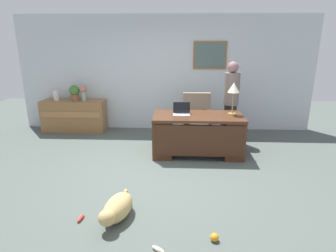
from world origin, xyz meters
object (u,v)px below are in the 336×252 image
Objects in this scene: armchair at (197,119)px; person_standing at (231,101)px; potted_plant at (75,92)px; vase_with_flowers at (83,91)px; desk at (198,134)px; dog_lying at (117,209)px; dog_toy_ball at (214,237)px; vase_empty at (56,96)px; credenza at (74,116)px; dog_toy_bone at (158,249)px; desk_lamp at (234,90)px; laptop at (181,112)px; dog_toy_plush at (81,218)px.

person_standing is (0.70, -0.09, 0.42)m from armchair.
vase_with_flowers is at bearing 0.00° from potted_plant.
desk is 4.74× the size of vase_with_flowers.
dog_lying reaches higher than dog_toy_ball.
person_standing is 7.62× the size of vase_empty.
credenza is 0.87× the size of person_standing.
dog_toy_bone is at bearing -162.70° from dog_toy_ball.
desk_lamp reaches higher than armchair.
potted_plant is (-3.56, 0.59, 0.06)m from person_standing.
desk_lamp is (-0.08, -0.67, 0.37)m from person_standing.
vase_with_flowers is at bearing 150.63° from laptop.
vase_with_flowers is at bearing 152.56° from desk.
dog_lying is 3.07m from desk_lamp.
desk_lamp is at bearing 52.28° from dog_lying.
person_standing reaches higher than dog_toy_ball.
dog_toy_ball is (3.35, -3.88, -0.82)m from vase_empty.
person_standing is at bearing -7.59° from armchair.
dog_toy_plush is (-1.01, 0.52, 0.00)m from dog_toy_bone.
vase_with_flowers reaches higher than dog_toy_ball.
dog_toy_bone is (2.34, -4.07, -0.35)m from credenza.
dog_toy_bone is at bearing -44.15° from dog_lying.
vase_with_flowers reaches higher than armchair.
armchair is 2.74m from vase_with_flowers.
credenza is 0.58m from potted_plant.
desk is 2.54m from dog_toy_ball.
desk is 10.06× the size of dog_toy_bone.
dog_toy_ball is at bearing -11.25° from dog_toy_plush.
dog_toy_plush is (1.33, -3.55, -0.35)m from credenza.
desk_lamp is at bearing -21.16° from vase_with_flowers.
credenza is at bearing 153.29° from laptop.
credenza is 4.14× the size of potted_plant.
laptop reaches higher than desk.
dog_lying is 4.37× the size of dog_toy_bone.
dog_toy_plush is at bearing -64.18° from vase_empty.
credenza is 4.66× the size of laptop.
credenza is at bearing 170.76° from person_standing.
potted_plant is at bearing 109.62° from dog_toy_plush.
vase_with_flowers is at bearing 169.37° from armchair.
dog_toy_bone is (2.73, -4.07, -0.84)m from vase_empty.
vase_with_flowers reaches higher than desk.
dog_lying is 2.04× the size of potted_plant.
credenza is 2.46× the size of desk_lamp.
credenza is at bearing 170.37° from armchair.
potted_plant reaches higher than armchair.
dog_toy_ball is 0.65m from dog_toy_bone.
credenza is 8.77× the size of dog_toy_plush.
credenza is at bearing 154.82° from desk.
desk_lamp is at bearing -96.99° from person_standing.
person_standing is 4.78× the size of potted_plant.
vase_with_flowers is 4.81m from dog_toy_ball.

